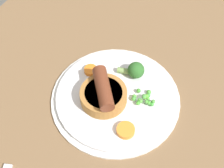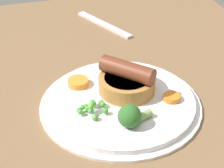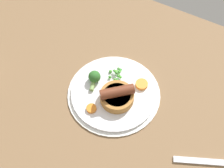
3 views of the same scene
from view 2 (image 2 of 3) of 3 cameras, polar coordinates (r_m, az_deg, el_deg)
The scene contains 8 objects.
dining_table at distance 60.34cm, azimuth 1.70°, elevation -6.82°, with size 110.00×80.00×3.00cm, color brown.
dinner_plate at distance 62.33cm, azimuth 1.31°, elevation -2.85°, with size 26.81×26.81×1.40cm.
sausage_pudding at distance 62.63cm, azimuth 2.28°, elevation 0.54°, with size 9.54×9.54×5.56cm.
pea_pile at distance 58.44cm, azimuth -3.00°, elevation -3.55°, with size 4.93×4.79×1.89cm.
broccoli_floret_near at distance 55.65cm, azimuth 3.30°, elevation -4.81°, with size 3.56×5.35×3.56cm.
carrot_slice_0 at distance 65.06cm, azimuth -5.19°, elevation 0.25°, with size 3.58×3.58×1.09cm, color orange.
carrot_slice_1 at distance 62.06cm, azimuth 9.06°, elevation -2.05°, with size 2.83×2.83×0.89cm, color orange.
fork at distance 89.50cm, azimuth -1.26°, elevation 9.07°, with size 18.00×1.60×0.60cm, color silver.
Camera 2 is at (43.13, -15.34, 40.81)cm, focal length 60.00 mm.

